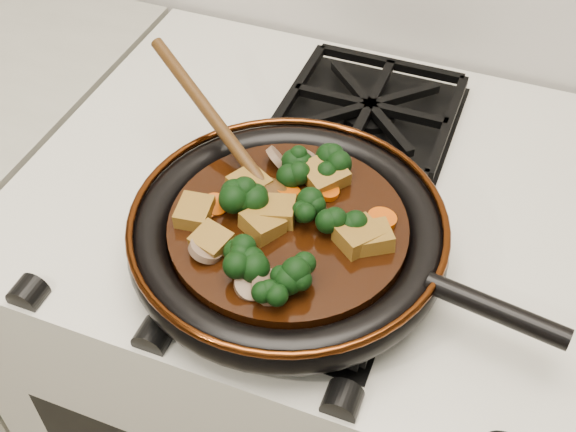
% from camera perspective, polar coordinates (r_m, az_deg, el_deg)
% --- Properties ---
extents(stove, '(0.76, 0.60, 0.90)m').
position_cam_1_polar(stove, '(1.24, 2.77, -12.72)').
color(stove, beige).
rests_on(stove, ground).
extents(burner_grate_front, '(0.23, 0.23, 0.03)m').
position_cam_1_polar(burner_grate_front, '(0.79, 0.59, -3.50)').
color(burner_grate_front, black).
rests_on(burner_grate_front, stove).
extents(burner_grate_back, '(0.23, 0.23, 0.03)m').
position_cam_1_polar(burner_grate_back, '(0.98, 6.44, 8.24)').
color(burner_grate_back, black).
rests_on(burner_grate_back, stove).
extents(skillet, '(0.47, 0.34, 0.05)m').
position_cam_1_polar(skillet, '(0.77, 0.14, -1.39)').
color(skillet, black).
rests_on(skillet, burner_grate_front).
extents(braising_sauce, '(0.26, 0.26, 0.02)m').
position_cam_1_polar(braising_sauce, '(0.77, -0.00, -1.08)').
color(braising_sauce, black).
rests_on(braising_sauce, skillet).
extents(tofu_cube_0, '(0.06, 0.06, 0.03)m').
position_cam_1_polar(tofu_cube_0, '(0.80, 2.90, 3.21)').
color(tofu_cube_0, brown).
rests_on(tofu_cube_0, braising_sauce).
extents(tofu_cube_1, '(0.05, 0.05, 0.03)m').
position_cam_1_polar(tofu_cube_1, '(0.74, 6.67, -1.75)').
color(tofu_cube_1, brown).
rests_on(tofu_cube_1, braising_sauce).
extents(tofu_cube_2, '(0.05, 0.05, 0.03)m').
position_cam_1_polar(tofu_cube_2, '(0.75, -2.03, -0.69)').
color(tofu_cube_2, brown).
rests_on(tofu_cube_2, braising_sauce).
extents(tofu_cube_3, '(0.05, 0.06, 0.03)m').
position_cam_1_polar(tofu_cube_3, '(0.74, 5.59, -1.68)').
color(tofu_cube_3, brown).
rests_on(tofu_cube_3, braising_sauce).
extents(tofu_cube_4, '(0.05, 0.05, 0.02)m').
position_cam_1_polar(tofu_cube_4, '(0.79, -3.10, 2.50)').
color(tofu_cube_4, brown).
rests_on(tofu_cube_4, braising_sauce).
extents(tofu_cube_5, '(0.04, 0.04, 0.02)m').
position_cam_1_polar(tofu_cube_5, '(0.74, -6.01, -2.04)').
color(tofu_cube_5, brown).
rests_on(tofu_cube_5, braising_sauce).
extents(tofu_cube_6, '(0.05, 0.05, 0.03)m').
position_cam_1_polar(tofu_cube_6, '(0.76, -0.90, 0.34)').
color(tofu_cube_6, brown).
rests_on(tofu_cube_6, braising_sauce).
extents(tofu_cube_7, '(0.04, 0.05, 0.02)m').
position_cam_1_polar(tofu_cube_7, '(0.77, -7.38, 0.23)').
color(tofu_cube_7, brown).
rests_on(tofu_cube_7, braising_sauce).
extents(broccoli_floret_0, '(0.09, 0.08, 0.07)m').
position_cam_1_polar(broccoli_floret_0, '(0.76, 0.97, 0.37)').
color(broccoli_floret_0, black).
rests_on(broccoli_floret_0, braising_sauce).
extents(broccoli_floret_1, '(0.08, 0.08, 0.06)m').
position_cam_1_polar(broccoli_floret_1, '(0.81, 3.41, 3.90)').
color(broccoli_floret_1, black).
rests_on(broccoli_floret_1, braising_sauce).
extents(broccoli_floret_2, '(0.07, 0.07, 0.06)m').
position_cam_1_polar(broccoli_floret_2, '(0.75, 4.16, -0.86)').
color(broccoli_floret_2, black).
rests_on(broccoli_floret_2, braising_sauce).
extents(broccoli_floret_3, '(0.07, 0.07, 0.07)m').
position_cam_1_polar(broccoli_floret_3, '(0.81, 0.96, 3.58)').
color(broccoli_floret_3, black).
rests_on(broccoli_floret_3, braising_sauce).
extents(broccoli_floret_4, '(0.10, 0.09, 0.07)m').
position_cam_1_polar(broccoli_floret_4, '(0.77, -3.26, 1.35)').
color(broccoli_floret_4, black).
rests_on(broccoli_floret_4, braising_sauce).
extents(broccoli_floret_5, '(0.08, 0.09, 0.06)m').
position_cam_1_polar(broccoli_floret_5, '(0.70, 0.68, -5.00)').
color(broccoli_floret_5, black).
rests_on(broccoli_floret_5, braising_sauce).
extents(broccoli_floret_6, '(0.08, 0.08, 0.08)m').
position_cam_1_polar(broccoli_floret_6, '(0.71, -3.49, -3.79)').
color(broccoli_floret_6, black).
rests_on(broccoli_floret_6, braising_sauce).
extents(broccoli_floret_7, '(0.07, 0.07, 0.07)m').
position_cam_1_polar(broccoli_floret_7, '(0.69, -1.48, -5.52)').
color(broccoli_floret_7, black).
rests_on(broccoli_floret_7, braising_sauce).
extents(carrot_coin_0, '(0.03, 0.03, 0.02)m').
position_cam_1_polar(carrot_coin_0, '(0.78, -5.78, 0.86)').
color(carrot_coin_0, '#C14505').
rests_on(carrot_coin_0, braising_sauce).
extents(carrot_coin_1, '(0.03, 0.03, 0.02)m').
position_cam_1_polar(carrot_coin_1, '(0.79, -0.10, 1.99)').
color(carrot_coin_1, '#C14505').
rests_on(carrot_coin_1, braising_sauce).
extents(carrot_coin_2, '(0.03, 0.03, 0.01)m').
position_cam_1_polar(carrot_coin_2, '(0.79, 3.13, 1.94)').
color(carrot_coin_2, '#C14505').
rests_on(carrot_coin_2, braising_sauce).
extents(carrot_coin_3, '(0.03, 0.03, 0.01)m').
position_cam_1_polar(carrot_coin_3, '(0.74, 5.65, -1.80)').
color(carrot_coin_3, '#C14505').
rests_on(carrot_coin_3, braising_sauce).
extents(carrot_coin_4, '(0.03, 0.03, 0.02)m').
position_cam_1_polar(carrot_coin_4, '(0.78, -6.66, 0.55)').
color(carrot_coin_4, '#C14505').
rests_on(carrot_coin_4, braising_sauce).
extents(carrot_coin_5, '(0.03, 0.03, 0.01)m').
position_cam_1_polar(carrot_coin_5, '(0.77, 7.43, -0.24)').
color(carrot_coin_5, '#C14505').
rests_on(carrot_coin_5, braising_sauce).
extents(mushroom_slice_0, '(0.05, 0.05, 0.02)m').
position_cam_1_polar(mushroom_slice_0, '(0.73, -6.50, -2.64)').
color(mushroom_slice_0, brown).
rests_on(mushroom_slice_0, braising_sauce).
extents(mushroom_slice_1, '(0.05, 0.05, 0.02)m').
position_cam_1_polar(mushroom_slice_1, '(0.70, -2.83, -5.37)').
color(mushroom_slice_1, brown).
rests_on(mushroom_slice_1, braising_sauce).
extents(mushroom_slice_2, '(0.04, 0.04, 0.03)m').
position_cam_1_polar(mushroom_slice_2, '(0.82, -0.76, 4.48)').
color(mushroom_slice_2, brown).
rests_on(mushroom_slice_2, braising_sauce).
extents(mushroom_slice_3, '(0.05, 0.05, 0.03)m').
position_cam_1_polar(mushroom_slice_3, '(0.82, 1.61, 4.37)').
color(mushroom_slice_3, brown).
rests_on(mushroom_slice_3, braising_sauce).
extents(mushroom_slice_4, '(0.04, 0.04, 0.03)m').
position_cam_1_polar(mushroom_slice_4, '(0.70, -1.46, -5.68)').
color(mushroom_slice_4, brown).
rests_on(mushroom_slice_4, braising_sauce).
extents(wooden_spoon, '(0.14, 0.11, 0.24)m').
position_cam_1_polar(wooden_spoon, '(0.82, -4.24, 5.50)').
color(wooden_spoon, '#41260E').
rests_on(wooden_spoon, braising_sauce).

